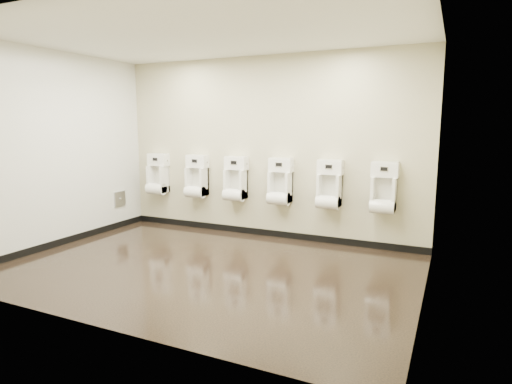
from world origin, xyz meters
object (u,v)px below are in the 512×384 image
(urinal_3, at_px, (280,185))
(access_panel, at_px, (120,199))
(urinal_5, at_px, (384,192))
(urinal_0, at_px, (158,177))
(urinal_2, at_px, (235,182))
(urinal_1, at_px, (197,180))
(urinal_4, at_px, (329,188))

(urinal_3, bearing_deg, access_panel, -171.32)
(access_panel, bearing_deg, urinal_5, 5.63)
(access_panel, distance_m, urinal_5, 4.36)
(urinal_0, xyz_separation_m, urinal_2, (1.54, 0.00, 0.00))
(access_panel, xyz_separation_m, urinal_2, (2.03, 0.43, 0.35))
(urinal_3, distance_m, urinal_5, 1.53)
(urinal_1, xyz_separation_m, urinal_5, (3.03, 0.00, 0.00))
(urinal_5, bearing_deg, urinal_3, 180.00)
(access_panel, height_order, urinal_4, urinal_4)
(urinal_1, bearing_deg, urinal_0, 180.00)
(urinal_2, bearing_deg, urinal_3, 0.00)
(urinal_0, relative_size, urinal_1, 1.00)
(urinal_4, relative_size, urinal_5, 1.00)
(urinal_2, xyz_separation_m, urinal_5, (2.30, 0.00, 0.00))
(urinal_3, bearing_deg, urinal_5, 0.00)
(urinal_2, xyz_separation_m, urinal_4, (1.53, 0.00, 0.00))
(urinal_2, height_order, urinal_3, same)
(urinal_0, bearing_deg, urinal_3, 0.00)
(urinal_4, distance_m, urinal_5, 0.77)
(urinal_0, distance_m, urinal_4, 3.07)
(access_panel, relative_size, urinal_1, 0.36)
(urinal_3, xyz_separation_m, urinal_4, (0.77, 0.00, 0.00))
(urinal_1, height_order, urinal_5, same)
(urinal_3, bearing_deg, urinal_2, 180.00)
(urinal_0, relative_size, urinal_3, 1.00)
(access_panel, distance_m, urinal_4, 3.60)
(urinal_0, height_order, urinal_3, same)
(urinal_4, bearing_deg, access_panel, -173.17)
(urinal_0, height_order, urinal_1, same)
(urinal_2, relative_size, urinal_3, 1.00)
(urinal_1, distance_m, urinal_3, 1.50)
(urinal_0, distance_m, urinal_1, 0.80)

